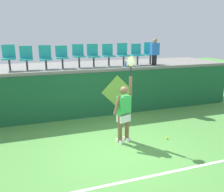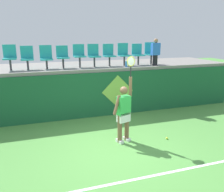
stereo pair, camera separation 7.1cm
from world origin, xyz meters
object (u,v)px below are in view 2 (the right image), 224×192
Objects in this scene: stadium_chair_0 at (10,56)px; stadium_chair_6 at (109,54)px; tennis_ball at (167,138)px; water_bottle at (126,64)px; stadium_chair_9 at (151,52)px; tennis_player at (124,111)px; stadium_chair_4 at (79,54)px; stadium_chair_8 at (138,53)px; stadium_chair_1 at (27,57)px; stadium_chair_5 at (94,54)px; spectator_0 at (155,52)px; stadium_chair_7 at (124,53)px; stadium_chair_3 at (63,56)px; stadium_chair_2 at (46,56)px.

stadium_chair_6 is at bearing -0.01° from stadium_chair_0.
tennis_ball is 0.29× the size of water_bottle.
tennis_player is at bearing -127.62° from stadium_chair_9.
stadium_chair_4 is 1.02× the size of stadium_chair_8.
stadium_chair_1 is 3.09m from stadium_chair_6.
spectator_0 reaches higher than stadium_chair_5.
stadium_chair_1 is 0.95× the size of stadium_chair_7.
stadium_chair_7 is 0.83× the size of spectator_0.
spectator_0 is (0.00, -0.42, 0.05)m from stadium_chair_9.
stadium_chair_9 reaches higher than tennis_ball.
stadium_chair_6 is 1.90m from spectator_0.
stadium_chair_8 reaches higher than tennis_ball.
stadium_chair_4 is at bearing -0.10° from stadium_chair_1.
water_bottle is 0.26× the size of stadium_chair_4.
stadium_chair_5 is 1.25m from stadium_chair_7.
water_bottle is at bearing 94.33° from tennis_ball.
tennis_player is 4.15m from stadium_chair_9.
stadium_chair_5 reaches higher than stadium_chair_3.
stadium_chair_1 is 2.47m from stadium_chair_5.
water_bottle is 0.26× the size of stadium_chair_2.
stadium_chair_4 is (-1.95, 3.38, 2.28)m from tennis_ball.
stadium_chair_0 is 1.04× the size of stadium_chair_2.
stadium_chair_5 is (3.04, -0.00, -0.01)m from stadium_chair_0.
stadium_chair_0 is at bearing 179.99° from stadium_chair_6.
stadium_chair_7 reaches higher than tennis_ball.
tennis_player is at bearing -112.76° from water_bottle.
stadium_chair_8 is (2.45, 0.00, -0.02)m from stadium_chair_4.
stadium_chair_3 is (1.83, -0.00, -0.03)m from stadium_chair_0.
tennis_ball is 4.08m from stadium_chair_7.
stadium_chair_8 is at bearing 81.63° from tennis_ball.
stadium_chair_0 is 1.24m from stadium_chair_2.
stadium_chair_0 is 4.92m from stadium_chair_8.
tennis_player is at bearing -120.12° from stadium_chair_8.
tennis_player reaches higher than tennis_ball.
stadium_chair_8 reaches higher than stadium_chair_3.
stadium_chair_9 is at bearing 72.16° from tennis_ball.
stadium_chair_5 is (1.80, -0.00, 0.03)m from stadium_chair_2.
stadium_chair_6 reaches higher than tennis_ball.
stadium_chair_7 is at bearing -0.05° from stadium_chair_2.
stadium_chair_8 is at bearing 144.64° from spectator_0.
stadium_chair_4 reaches higher than stadium_chair_8.
stadium_chair_8 is at bearing 59.88° from tennis_player.
stadium_chair_3 is 3.67m from stadium_chair_9.
tennis_ball is at bearing -12.54° from tennis_player.
stadium_chair_2 is 4.27m from stadium_chair_9.
stadium_chair_2 is at bearing 179.91° from stadium_chair_8.
spectator_0 reaches higher than stadium_chair_4.
water_bottle is 0.96m from stadium_chair_8.
stadium_chair_0 is at bearing 179.92° from stadium_chair_4.
stadium_chair_5 is at bearing -0.00° from stadium_chair_1.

